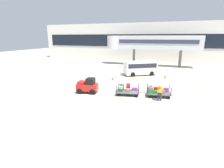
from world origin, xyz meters
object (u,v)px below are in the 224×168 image
Objects in this scene: baggage_tug at (88,86)px; safety_cone_near at (165,76)px; baggage_cart_middle at (157,91)px; shuttle_van at (140,67)px; baggage_handler at (160,92)px; baggage_cart_lead at (127,90)px; safety_cone_far at (113,78)px.

baggage_tug is 11.97m from safety_cone_near.
shuttle_van is (-3.71, 9.23, 0.72)m from baggage_cart_middle.
baggage_handler is 9.55m from safety_cone_near.
shuttle_van is (3.18, 10.66, 0.48)m from baggage_tug.
baggage_cart_lead reaches higher than safety_cone_far.
baggage_tug is 4.14× the size of safety_cone_far.
shuttle_van reaches higher than baggage_tug.
baggage_handler is at bearing -88.11° from safety_cone_near.
safety_cone_far is at bearing 123.86° from baggage_cart_lead.
baggage_tug is at bearing -167.69° from baggage_cart_lead.
baggage_cart_middle is at bearing -36.00° from safety_cone_far.
baggage_cart_middle is at bearing 11.71° from baggage_tug.
baggage_cart_middle is (6.89, 1.43, -0.24)m from baggage_tug.
shuttle_van is 9.16× the size of safety_cone_near.
baggage_handler reaches higher than safety_cone_far.
baggage_cart_lead is 9.85m from shuttle_van.
safety_cone_near is 1.00× the size of safety_cone_far.
baggage_cart_middle is at bearing 10.89° from baggage_cart_lead.
safety_cone_far is at bearing 144.00° from baggage_cart_middle.
baggage_tug is 0.74× the size of baggage_cart_lead.
baggage_tug reaches higher than safety_cone_far.
baggage_handler is 9.01m from safety_cone_far.
safety_cone_far is at bearing -150.72° from safety_cone_near.
safety_cone_near is at bearing 89.71° from baggage_cart_middle.
baggage_tug is 0.74× the size of baggage_cart_middle.
baggage_tug is 1.46× the size of baggage_handler.
baggage_tug is 4.07m from baggage_cart_lead.
baggage_handler is 11.21m from shuttle_van.
safety_cone_near is at bearing 91.89° from baggage_handler.
baggage_cart_lead is 3.36m from baggage_handler.
shuttle_van reaches higher than baggage_handler.
safety_cone_near and safety_cone_far have the same top height.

